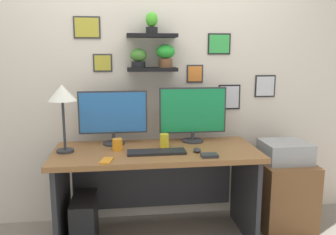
{
  "coord_description": "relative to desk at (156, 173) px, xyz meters",
  "views": [
    {
      "loc": [
        -0.25,
        -2.63,
        1.5
      ],
      "look_at": [
        0.1,
        0.05,
        0.99
      ],
      "focal_mm": 37.35,
      "sensor_mm": 36.0,
      "label": 1
    }
  ],
  "objects": [
    {
      "name": "scissors_tray",
      "position": [
        0.37,
        -0.3,
        0.22
      ],
      "size": [
        0.12,
        0.08,
        0.02
      ],
      "primitive_type": "cube",
      "rotation": [
        0.0,
        0.0,
        -0.01
      ],
      "color": "#2D2D33",
      "rests_on": "desk"
    },
    {
      "name": "monitor_left",
      "position": [
        -0.33,
        0.16,
        0.45
      ],
      "size": [
        0.56,
        0.18,
        0.44
      ],
      "color": "#2D2D33",
      "rests_on": "desk"
    },
    {
      "name": "coffee_mug",
      "position": [
        -0.3,
        -0.03,
        0.26
      ],
      "size": [
        0.08,
        0.08,
        0.09
      ],
      "primitive_type": "cylinder",
      "color": "orange",
      "rests_on": "desk"
    },
    {
      "name": "monitor_right",
      "position": [
        0.33,
        0.16,
        0.46
      ],
      "size": [
        0.57,
        0.18,
        0.46
      ],
      "color": "#2D2D33",
      "rests_on": "desk"
    },
    {
      "name": "printer",
      "position": [
        1.11,
        0.03,
        0.13
      ],
      "size": [
        0.38,
        0.34,
        0.17
      ],
      "primitive_type": "cube",
      "color": "#9E9EA3",
      "rests_on": "drawer_cabinet"
    },
    {
      "name": "back_wall_assembly",
      "position": [
        0.0,
        0.38,
        0.82
      ],
      "size": [
        4.4,
        0.24,
        2.7
      ],
      "color": "beige",
      "rests_on": "ground"
    },
    {
      "name": "water_cup",
      "position": [
        0.07,
        0.01,
        0.27
      ],
      "size": [
        0.07,
        0.07,
        0.11
      ],
      "primitive_type": "cylinder",
      "color": "yellow",
      "rests_on": "desk"
    },
    {
      "name": "desk_lamp",
      "position": [
        -0.69,
        -0.03,
        0.64
      ],
      "size": [
        0.21,
        0.21,
        0.52
      ],
      "color": "#2D2D33",
      "rests_on": "desk"
    },
    {
      "name": "computer_tower_left",
      "position": [
        -0.57,
        -0.1,
        -0.34
      ],
      "size": [
        0.18,
        0.4,
        0.4
      ],
      "primitive_type": "cube",
      "color": "black",
      "rests_on": "ground"
    },
    {
      "name": "cell_phone",
      "position": [
        -0.37,
        -0.3,
        0.22
      ],
      "size": [
        0.1,
        0.15,
        0.01
      ],
      "primitive_type": "cube",
      "rotation": [
        0.0,
        0.0,
        -0.22
      ],
      "color": "orange",
      "rests_on": "desk"
    },
    {
      "name": "desk",
      "position": [
        0.0,
        0.0,
        0.0
      ],
      "size": [
        1.59,
        0.68,
        0.75
      ],
      "color": "brown",
      "rests_on": "ground"
    },
    {
      "name": "computer_mouse",
      "position": [
        0.3,
        -0.16,
        0.23
      ],
      "size": [
        0.06,
        0.09,
        0.03
      ],
      "primitive_type": "ellipsoid",
      "color": "#2D2D33",
      "rests_on": "desk"
    },
    {
      "name": "keyboard",
      "position": [
        -0.01,
        -0.16,
        0.22
      ],
      "size": [
        0.44,
        0.14,
        0.02
      ],
      "primitive_type": "cube",
      "color": "black",
      "rests_on": "desk"
    },
    {
      "name": "drawer_cabinet",
      "position": [
        1.11,
        0.03,
        -0.25
      ],
      "size": [
        0.44,
        0.5,
        0.58
      ],
      "primitive_type": "cube",
      "color": "brown",
      "rests_on": "ground"
    }
  ]
}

